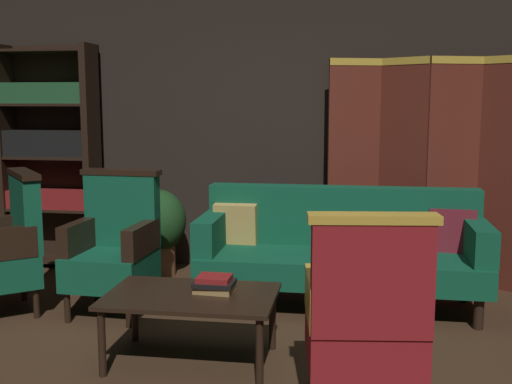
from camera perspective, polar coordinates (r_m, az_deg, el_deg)
name	(u,v)px	position (r m, az deg, el deg)	size (l,w,h in m)	color
ground_plane	(234,381)	(3.68, -2.01, -16.65)	(10.00, 10.00, 0.00)	#3D2819
back_wall	(284,117)	(5.76, 2.56, 6.80)	(7.20, 0.10, 2.80)	black
folding_screen	(427,168)	(5.46, 15.17, 2.07)	(1.63, 0.43, 1.90)	#5B2319
bookshelf	(50,151)	(6.16, -18.09, 3.50)	(0.90, 0.32, 2.05)	black
velvet_couch	(341,246)	(4.86, 7.65, -4.87)	(2.12, 0.78, 0.88)	black
coffee_table	(191,302)	(3.80, -5.87, -9.81)	(1.00, 0.64, 0.42)	black
armchair_gilt_accent	(365,318)	(3.22, 9.85, -11.11)	(0.65, 0.64, 1.04)	gold
armchair_wing_left	(4,248)	(4.96, -21.81, -4.67)	(0.81, 0.81, 1.04)	black
armchair_wing_right	(114,247)	(4.75, -12.69, -4.82)	(0.61, 0.60, 1.04)	black
potted_plant	(159,226)	(5.65, -8.76, -3.09)	(0.48, 0.48, 0.77)	brown
book_tan_leather	(214,289)	(3.81, -3.78, -8.71)	(0.23, 0.16, 0.04)	#9E7A47
book_black_cloth	(214,283)	(3.80, -3.78, -8.22)	(0.24, 0.18, 0.03)	black
book_red_leather	(214,278)	(3.79, -3.79, -7.79)	(0.20, 0.16, 0.03)	maroon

